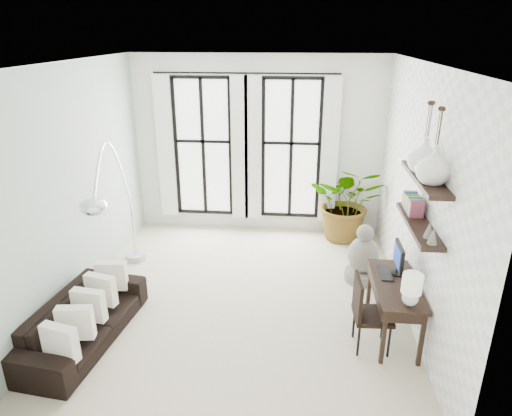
# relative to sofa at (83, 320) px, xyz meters

# --- Properties ---
(floor) EXTENTS (5.00, 5.00, 0.00)m
(floor) POSITION_rel_sofa_xyz_m (1.80, 1.12, -0.28)
(floor) COLOR beige
(floor) RESTS_ON ground
(ceiling) EXTENTS (5.00, 5.00, 0.00)m
(ceiling) POSITION_rel_sofa_xyz_m (1.80, 1.12, 2.92)
(ceiling) COLOR white
(ceiling) RESTS_ON wall_back
(wall_left) EXTENTS (0.00, 5.00, 5.00)m
(wall_left) POSITION_rel_sofa_xyz_m (-0.45, 1.12, 1.32)
(wall_left) COLOR #9EB0A4
(wall_left) RESTS_ON floor
(wall_right) EXTENTS (0.00, 5.00, 5.00)m
(wall_right) POSITION_rel_sofa_xyz_m (4.05, 1.12, 1.32)
(wall_right) COLOR white
(wall_right) RESTS_ON floor
(wall_back) EXTENTS (4.50, 0.00, 4.50)m
(wall_back) POSITION_rel_sofa_xyz_m (1.80, 3.62, 1.32)
(wall_back) COLOR white
(wall_back) RESTS_ON floor
(windows) EXTENTS (3.26, 0.13, 2.65)m
(windows) POSITION_rel_sofa_xyz_m (1.60, 3.55, 1.28)
(windows) COLOR white
(windows) RESTS_ON wall_back
(wall_shelves) EXTENTS (0.25, 1.30, 0.60)m
(wall_shelves) POSITION_rel_sofa_xyz_m (3.91, 0.50, 1.44)
(wall_shelves) COLOR black
(wall_shelves) RESTS_ON wall_right
(sofa) EXTENTS (0.99, 2.02, 0.57)m
(sofa) POSITION_rel_sofa_xyz_m (0.00, 0.00, 0.00)
(sofa) COLOR black
(sofa) RESTS_ON floor
(throw_pillows) EXTENTS (0.40, 1.52, 0.40)m
(throw_pillows) POSITION_rel_sofa_xyz_m (0.10, 0.00, 0.22)
(throw_pillows) COLOR white
(throw_pillows) RESTS_ON sofa
(plant) EXTENTS (1.43, 1.29, 1.41)m
(plant) POSITION_rel_sofa_xyz_m (3.43, 3.27, 0.42)
(plant) COLOR #2D7228
(plant) RESTS_ON floor
(desk) EXTENTS (0.52, 1.23, 1.12)m
(desk) POSITION_rel_sofa_xyz_m (3.75, 0.41, 0.41)
(desk) COLOR black
(desk) RESTS_ON floor
(desk_chair) EXTENTS (0.46, 0.46, 0.92)m
(desk_chair) POSITION_rel_sofa_xyz_m (3.37, 0.18, 0.24)
(desk_chair) COLOR black
(desk_chair) RESTS_ON floor
(arc_lamp) EXTENTS (0.72, 2.40, 2.27)m
(arc_lamp) POSITION_rel_sofa_xyz_m (0.10, 1.08, 1.49)
(arc_lamp) COLOR silver
(arc_lamp) RESTS_ON floor
(buddha) EXTENTS (0.51, 0.51, 0.91)m
(buddha) POSITION_rel_sofa_xyz_m (3.54, 1.77, 0.10)
(buddha) COLOR slate
(buddha) RESTS_ON floor
(vase_a) EXTENTS (0.37, 0.37, 0.38)m
(vase_a) POSITION_rel_sofa_xyz_m (3.91, 0.21, 1.98)
(vase_a) COLOR white
(vase_a) RESTS_ON shelf_upper
(vase_b) EXTENTS (0.37, 0.37, 0.38)m
(vase_b) POSITION_rel_sofa_xyz_m (3.91, 0.61, 1.98)
(vase_b) COLOR white
(vase_b) RESTS_ON shelf_upper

